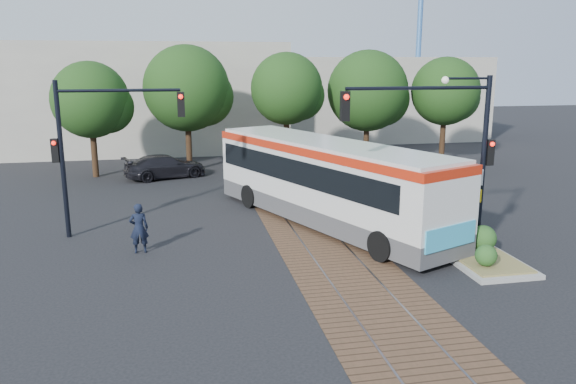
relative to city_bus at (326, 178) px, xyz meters
name	(u,v)px	position (x,y,z in m)	size (l,w,h in m)	color
ground	(332,254)	(-0.77, -3.85, -1.94)	(120.00, 120.00, 0.00)	black
trackbed	(307,223)	(-0.77, 0.15, -1.93)	(3.60, 40.00, 0.02)	brown
tree_row	(281,91)	(0.44, 12.57, 2.91)	(26.40, 5.60, 7.67)	#382314
warehouses	(233,97)	(-1.29, 24.90, 1.87)	(40.00, 13.00, 8.00)	#ADA899
crane	(420,16)	(17.23, 30.15, 8.94)	(8.00, 0.50, 18.00)	#3F72B2
city_bus	(326,178)	(0.00, 0.00, 0.00)	(7.65, 13.02, 3.48)	#444446
traffic_island	(471,245)	(4.05, -4.75, -1.61)	(2.20, 5.20, 1.13)	gray
signal_pole_main	(452,138)	(3.10, -4.66, 2.22)	(5.49, 0.46, 6.00)	black
signal_pole_left	(92,137)	(-9.13, 0.15, 1.92)	(4.99, 0.34, 6.00)	black
officer	(139,228)	(-7.44, -2.29, -1.04)	(0.66, 0.43, 1.81)	black
parked_car	(165,166)	(-6.72, 10.99, -1.26)	(1.92, 4.72, 1.37)	black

